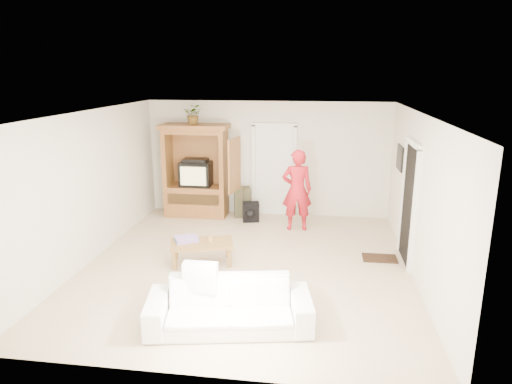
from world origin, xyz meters
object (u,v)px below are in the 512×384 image
(sofa, at_px, (229,305))
(armoire, at_px, (197,177))
(man, at_px, (297,190))
(coffee_table, at_px, (202,245))

(sofa, bearing_deg, armoire, 99.50)
(man, bearing_deg, armoire, -25.26)
(sofa, bearing_deg, coffee_table, 103.96)
(sofa, xyz_separation_m, coffee_table, (-0.87, 1.94, 0.03))
(armoire, relative_size, sofa, 0.99)
(armoire, xyz_separation_m, man, (2.31, -0.69, -0.05))
(armoire, height_order, sofa, armoire)
(armoire, distance_m, coffee_table, 2.87)
(armoire, height_order, coffee_table, armoire)
(armoire, relative_size, coffee_table, 1.80)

